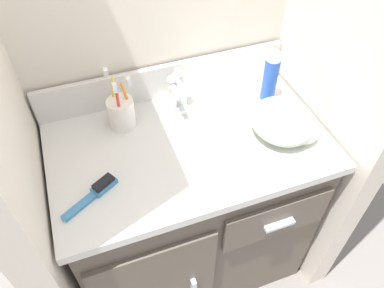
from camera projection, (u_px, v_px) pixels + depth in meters
name	position (u px, v px, depth m)	size (l,w,h in m)	color
ground_plane	(190.00, 257.00, 1.69)	(6.00, 6.00, 0.00)	slate
wall_right	(356.00, 10.00, 1.00)	(0.08, 0.59, 2.20)	beige
vanity	(190.00, 210.00, 1.40)	(0.85, 0.52, 0.75)	brown
backsplash	(165.00, 81.00, 1.26)	(0.85, 0.02, 0.12)	silver
sink_faucet	(174.00, 101.00, 1.20)	(0.09, 0.09, 0.14)	silver
toothbrush_cup	(121.00, 112.00, 1.16)	(0.09, 0.10, 0.19)	white
soap_dispenser	(179.00, 90.00, 1.22)	(0.05, 0.06, 0.15)	silver
shaving_cream_can	(270.00, 77.00, 1.23)	(0.05, 0.05, 0.18)	#234CB2
hairbrush	(97.00, 191.00, 1.01)	(0.16, 0.11, 0.03)	teal
hand_towel	(286.00, 122.00, 1.14)	(0.20, 0.21, 0.09)	#A8BCA3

